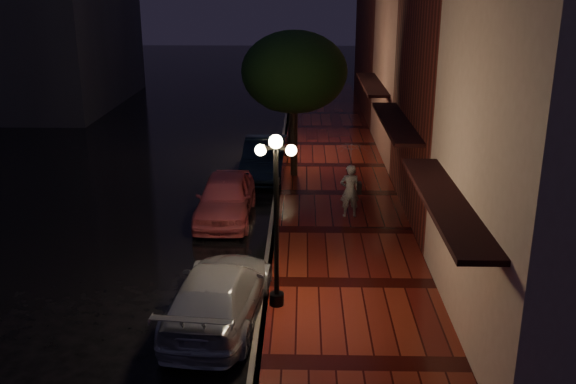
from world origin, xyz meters
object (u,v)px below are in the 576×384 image
(pink_car, at_px, (225,197))
(parking_meter, at_px, (278,194))
(woman_with_umbrella, at_px, (351,169))
(streetlamp_near, at_px, (276,212))
(navy_car, at_px, (265,158))
(silver_car, at_px, (219,294))
(street_tree, at_px, (294,75))
(streetlamp_far, at_px, (290,102))

(pink_car, bearing_deg, parking_meter, -9.95)
(woman_with_umbrella, bearing_deg, streetlamp_near, 64.52)
(navy_car, height_order, silver_car, navy_car)
(parking_meter, bearing_deg, silver_car, -99.48)
(streetlamp_near, bearing_deg, woman_with_umbrella, 70.60)
(street_tree, xyz_separation_m, woman_with_umbrella, (1.94, -4.74, -2.41))
(streetlamp_far, relative_size, silver_car, 0.87)
(silver_car, xyz_separation_m, woman_with_umbrella, (3.55, 6.83, 1.11))
(streetlamp_far, xyz_separation_m, street_tree, (0.26, -3.01, 1.64))
(street_tree, bearing_deg, pink_car, -115.67)
(parking_meter, bearing_deg, street_tree, 85.28)
(navy_car, height_order, parking_meter, parking_meter)
(streetlamp_near, distance_m, silver_car, 2.39)
(streetlamp_far, height_order, navy_car, streetlamp_far)
(silver_car, bearing_deg, streetlamp_far, -89.59)
(streetlamp_far, bearing_deg, street_tree, -85.09)
(streetlamp_far, distance_m, pink_car, 8.17)
(silver_car, bearing_deg, woman_with_umbrella, -111.78)
(navy_car, relative_size, parking_meter, 3.35)
(street_tree, height_order, silver_car, street_tree)
(pink_car, distance_m, parking_meter, 1.85)
(pink_car, relative_size, parking_meter, 3.17)
(pink_car, xyz_separation_m, woman_with_umbrella, (4.20, -0.05, 1.07))
(woman_with_umbrella, bearing_deg, parking_meter, 0.58)
(navy_car, bearing_deg, pink_car, -100.37)
(woman_with_umbrella, bearing_deg, street_tree, -73.82)
(woman_with_umbrella, bearing_deg, navy_car, -63.83)
(streetlamp_near, height_order, pink_car, streetlamp_near)
(woman_with_umbrella, distance_m, parking_meter, 2.55)
(street_tree, distance_m, pink_car, 6.26)
(navy_car, height_order, woman_with_umbrella, woman_with_umbrella)
(streetlamp_near, relative_size, street_tree, 0.74)
(streetlamp_far, height_order, silver_car, streetlamp_far)
(pink_car, relative_size, navy_car, 0.95)
(streetlamp_near, height_order, navy_car, streetlamp_near)
(streetlamp_far, relative_size, navy_car, 0.90)
(street_tree, bearing_deg, silver_car, -97.92)
(streetlamp_near, height_order, parking_meter, streetlamp_near)
(navy_car, bearing_deg, street_tree, -9.96)
(pink_car, relative_size, woman_with_umbrella, 1.77)
(streetlamp_near, height_order, street_tree, street_tree)
(silver_car, bearing_deg, street_tree, -92.22)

